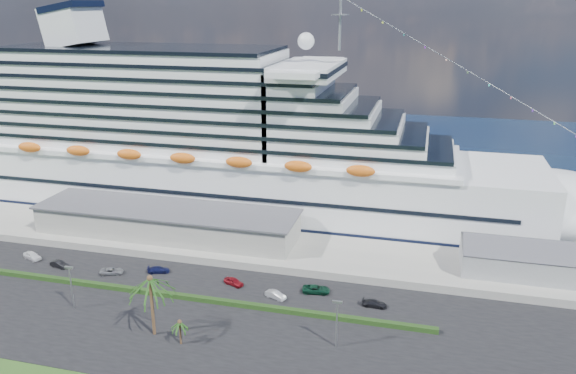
# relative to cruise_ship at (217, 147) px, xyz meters

# --- Properties ---
(ground) EXTENTS (420.00, 420.00, 0.00)m
(ground) POSITION_rel_cruise_ship_xyz_m (21.53, -64.00, -16.69)
(ground) COLOR #264F1A
(ground) RESTS_ON ground
(asphalt_lot) EXTENTS (140.00, 38.00, 0.12)m
(asphalt_lot) POSITION_rel_cruise_ship_xyz_m (21.53, -53.00, -16.63)
(asphalt_lot) COLOR black
(asphalt_lot) RESTS_ON ground
(wharf) EXTENTS (240.00, 20.00, 1.80)m
(wharf) POSITION_rel_cruise_ship_xyz_m (21.53, -24.00, -15.79)
(wharf) COLOR gray
(wharf) RESTS_ON ground
(water) EXTENTS (420.00, 160.00, 0.02)m
(water) POSITION_rel_cruise_ship_xyz_m (21.53, 66.00, -16.68)
(water) COLOR black
(water) RESTS_ON ground
(cruise_ship) EXTENTS (191.00, 38.00, 54.00)m
(cruise_ship) POSITION_rel_cruise_ship_xyz_m (0.00, 0.00, 0.00)
(cruise_ship) COLOR silver
(cruise_ship) RESTS_ON ground
(terminal_building) EXTENTS (61.00, 15.00, 6.30)m
(terminal_building) POSITION_rel_cruise_ship_xyz_m (-3.47, -24.00, -11.68)
(terminal_building) COLOR gray
(terminal_building) RESTS_ON wharf
(port_shed) EXTENTS (24.00, 12.31, 7.37)m
(port_shed) POSITION_rel_cruise_ship_xyz_m (73.53, -24.00, -12.30)
(port_shed) COLOR gray
(port_shed) RESTS_ON wharf
(hedge) EXTENTS (88.00, 1.10, 0.90)m
(hedge) POSITION_rel_cruise_ship_xyz_m (13.53, -48.00, -16.12)
(hedge) COLOR black
(hedge) RESTS_ON asphalt_lot
(lamp_post_left) EXTENTS (1.60, 0.35, 8.27)m
(lamp_post_left) POSITION_rel_cruise_ship_xyz_m (-6.47, -56.00, -11.35)
(lamp_post_left) COLOR gray
(lamp_post_left) RESTS_ON asphalt_lot
(lamp_post_right) EXTENTS (1.60, 0.35, 8.27)m
(lamp_post_right) POSITION_rel_cruise_ship_xyz_m (41.53, -56.00, -11.35)
(lamp_post_right) COLOR gray
(lamp_post_right) RESTS_ON asphalt_lot
(palm_tall) EXTENTS (8.82, 8.82, 11.13)m
(palm_tall) POSITION_rel_cruise_ship_xyz_m (11.53, -60.00, -7.49)
(palm_tall) COLOR #47301E
(palm_tall) RESTS_ON ground
(palm_short) EXTENTS (3.53, 3.53, 4.56)m
(palm_short) POSITION_rel_cruise_ship_xyz_m (17.03, -61.50, -13.03)
(palm_short) COLOR #47301E
(palm_short) RESTS_ON ground
(parked_car_0) EXTENTS (5.01, 3.40, 1.58)m
(parked_car_0) POSITION_rel_cruise_ship_xyz_m (-27.31, -40.43, -15.78)
(parked_car_0) COLOR white
(parked_car_0) RESTS_ON asphalt_lot
(parked_car_1) EXTENTS (4.45, 2.39, 1.39)m
(parked_car_1) POSITION_rel_cruise_ship_xyz_m (-19.21, -42.41, -15.88)
(parked_car_1) COLOR black
(parked_car_1) RESTS_ON asphalt_lot
(parked_car_2) EXTENTS (5.05, 3.48, 1.28)m
(parked_car_2) POSITION_rel_cruise_ship_xyz_m (-7.00, -42.41, -15.93)
(parked_car_2) COLOR gray
(parked_car_2) RESTS_ON asphalt_lot
(parked_car_3) EXTENTS (4.75, 3.13, 1.28)m
(parked_car_3) POSITION_rel_cruise_ship_xyz_m (1.94, -39.44, -15.94)
(parked_car_3) COLOR #141848
(parked_car_3) RESTS_ON asphalt_lot
(parked_car_4) EXTENTS (4.54, 3.15, 1.43)m
(parked_car_4) POSITION_rel_cruise_ship_xyz_m (18.63, -40.60, -15.86)
(parked_car_4) COLOR maroon
(parked_car_4) RESTS_ON asphalt_lot
(parked_car_5) EXTENTS (4.39, 2.89, 1.37)m
(parked_car_5) POSITION_rel_cruise_ship_xyz_m (27.93, -43.53, -15.89)
(parked_car_5) COLOR #ADAFB4
(parked_car_5) RESTS_ON asphalt_lot
(parked_car_6) EXTENTS (5.54, 3.13, 1.46)m
(parked_car_6) POSITION_rel_cruise_ship_xyz_m (34.87, -39.60, -15.84)
(parked_car_6) COLOR #0E3826
(parked_car_6) RESTS_ON asphalt_lot
(parked_car_7) EXTENTS (4.53, 1.94, 1.30)m
(parked_car_7) POSITION_rel_cruise_ship_xyz_m (46.16, -42.02, -15.92)
(parked_car_7) COLOR black
(parked_car_7) RESTS_ON asphalt_lot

